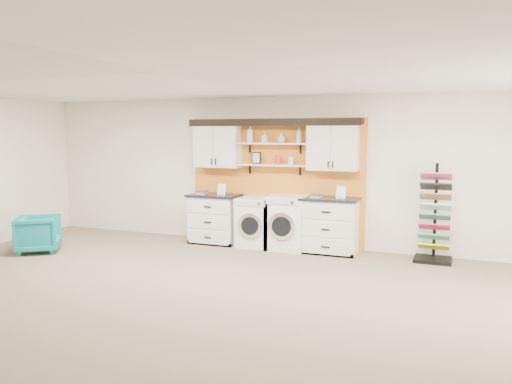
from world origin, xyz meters
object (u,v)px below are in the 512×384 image
at_px(washer, 257,222).
at_px(sample_rack, 434,230).
at_px(dryer, 287,222).
at_px(armchair, 38,234).
at_px(base_cabinet_left, 215,219).
at_px(base_cabinet_right, 330,225).

relative_size(washer, sample_rack, 0.57).
bearing_deg(dryer, armchair, -156.10).
bearing_deg(armchair, dryer, -101.31).
xyz_separation_m(dryer, sample_rack, (2.53, 0.04, 0.03)).
bearing_deg(base_cabinet_left, armchair, -145.28).
distance_m(washer, sample_rack, 3.14).
bearing_deg(washer, base_cabinet_right, 0.14).
height_order(washer, sample_rack, sample_rack).
relative_size(base_cabinet_right, washer, 1.09).
height_order(base_cabinet_left, dryer, dryer).
xyz_separation_m(base_cabinet_left, armchair, (-2.62, -1.82, -0.15)).
xyz_separation_m(sample_rack, armchair, (-6.63, -1.85, -0.19)).
height_order(washer, armchair, washer).
height_order(sample_rack, armchair, sample_rack).
xyz_separation_m(washer, armchair, (-3.49, -1.81, -0.14)).
relative_size(dryer, armchair, 1.38).
bearing_deg(base_cabinet_right, sample_rack, 1.14).
xyz_separation_m(base_cabinet_right, sample_rack, (1.75, 0.03, 0.03)).
xyz_separation_m(base_cabinet_left, base_cabinet_right, (2.26, -0.00, 0.02)).
distance_m(base_cabinet_left, armchair, 3.20).
distance_m(base_cabinet_left, base_cabinet_right, 2.26).
relative_size(washer, armchair, 1.29).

